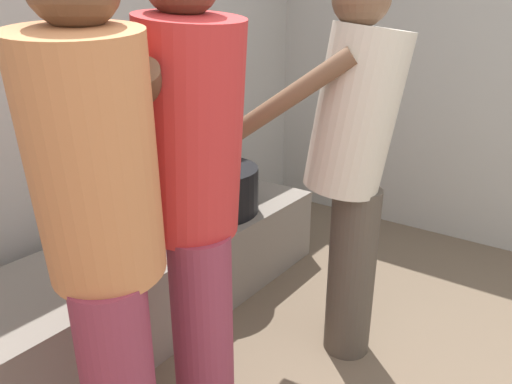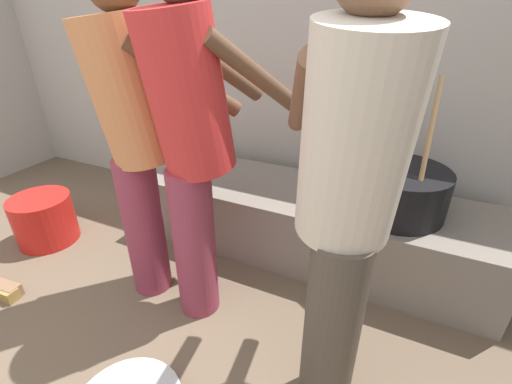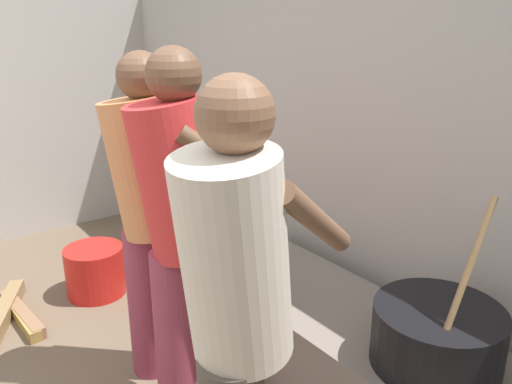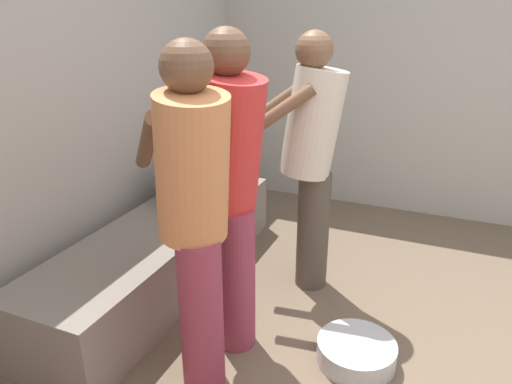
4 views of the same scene
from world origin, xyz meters
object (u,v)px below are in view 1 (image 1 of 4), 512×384
cooking_pot_main (212,189)px  cook_in_red_shirt (193,187)px  cook_in_cream_shirt (352,155)px  cook_in_orange_shirt (102,227)px

cooking_pot_main → cook_in_red_shirt: 1.11m
cook_in_cream_shirt → cook_in_orange_shirt: bearing=168.2°
cook_in_orange_shirt → cook_in_red_shirt: cook_in_red_shirt is taller
cooking_pot_main → cook_in_red_shirt: size_ratio=0.43×
cooking_pot_main → cook_in_orange_shirt: size_ratio=0.44×
cooking_pot_main → cook_in_cream_shirt: cook_in_cream_shirt is taller
cook_in_orange_shirt → cook_in_cream_shirt: cook_in_orange_shirt is taller
cooking_pot_main → cook_in_orange_shirt: bearing=-150.4°
cook_in_red_shirt → cooking_pot_main: bearing=38.7°
cook_in_cream_shirt → cook_in_red_shirt: bearing=164.1°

